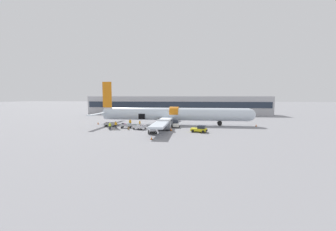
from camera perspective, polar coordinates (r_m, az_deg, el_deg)
ground_plane at (r=49.72m, az=-1.21°, el=-3.17°), size 500.00×500.00×0.00m
terminal_strip at (r=86.56m, az=2.43°, el=2.88°), size 74.83×8.51×7.37m
airplane at (r=53.18m, az=1.09°, el=0.28°), size 40.62×37.17×11.20m
baggage_tug_lead at (r=48.75m, az=2.07°, el=-2.47°), size 2.14×2.75×1.76m
baggage_tug_mid at (r=42.83m, az=8.72°, el=-3.74°), size 3.55×2.58×1.42m
baggage_tug_rear at (r=40.94m, az=-4.37°, el=-3.97°), size 2.23×3.30×1.73m
baggage_cart_loading at (r=48.90m, az=-11.53°, el=-2.79°), size 3.55×1.89×1.16m
baggage_cart_queued at (r=46.38m, az=-7.79°, el=-3.21°), size 3.67×2.70×1.01m
baggage_cart_empty at (r=52.27m, az=-15.63°, el=-2.39°), size 3.92×2.28×1.07m
ground_crew_loader_a at (r=47.26m, az=-15.80°, el=-2.76°), size 0.52×0.52×1.62m
ground_crew_loader_b at (r=51.50m, az=-10.44°, el=-1.92°), size 0.61×0.42×1.76m
ground_crew_driver at (r=48.91m, az=-14.27°, el=-2.45°), size 0.57×0.48×1.64m
ground_crew_supervisor at (r=50.07m, az=-7.82°, el=-2.22°), size 0.42×0.54×1.53m
suitcase_on_tarmac_upright at (r=46.17m, az=-10.90°, el=-3.50°), size 0.43×0.33×0.77m
safety_cone_nose at (r=54.85m, az=23.22°, el=-2.52°), size 0.48×0.48×0.57m
safety_cone_engine_left at (r=35.29m, az=-4.57°, el=-6.24°), size 0.46×0.46×0.57m
safety_cone_wingtip at (r=44.04m, az=0.82°, el=-3.79°), size 0.60×0.60×0.76m
safety_cone_tail at (r=57.43m, az=-18.79°, el=-2.05°), size 0.55×0.55×0.56m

